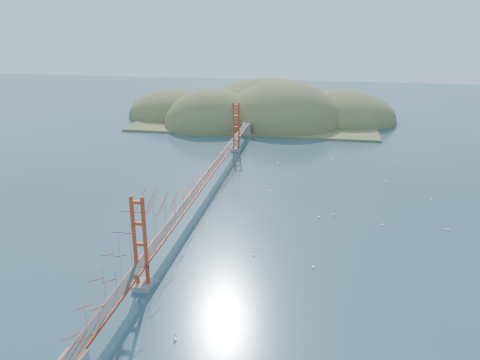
% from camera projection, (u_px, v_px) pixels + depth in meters
% --- Properties ---
extents(ground, '(320.00, 320.00, 0.00)m').
position_uv_depth(ground, '(205.00, 197.00, 83.42)').
color(ground, '#2C4558').
rests_on(ground, ground).
extents(bridge, '(2.20, 94.40, 12.00)m').
position_uv_depth(bridge, '(205.00, 159.00, 81.25)').
color(bridge, gray).
rests_on(bridge, ground).
extents(far_headlands, '(84.00, 58.00, 25.00)m').
position_uv_depth(far_headlands, '(266.00, 118.00, 146.62)').
color(far_headlands, brown).
rests_on(far_headlands, ground).
extents(sailboat_8, '(0.56, 0.56, 0.62)m').
position_uv_depth(sailboat_8, '(391.00, 158.00, 105.15)').
color(sailboat_8, white).
rests_on(sailboat_8, ground).
extents(sailboat_3, '(0.65, 0.57, 0.74)m').
position_uv_depth(sailboat_3, '(270.00, 191.00, 85.80)').
color(sailboat_3, white).
rests_on(sailboat_3, ground).
extents(sailboat_16, '(0.68, 0.68, 0.72)m').
position_uv_depth(sailboat_16, '(278.00, 163.00, 101.89)').
color(sailboat_16, white).
rests_on(sailboat_16, ground).
extents(sailboat_5, '(0.65, 0.65, 0.71)m').
position_uv_depth(sailboat_5, '(431.00, 199.00, 81.90)').
color(sailboat_5, white).
rests_on(sailboat_5, ground).
extents(sailboat_0, '(0.50, 0.50, 0.56)m').
position_uv_depth(sailboat_0, '(253.00, 254.00, 63.13)').
color(sailboat_0, white).
rests_on(sailboat_0, ground).
extents(sailboat_2, '(0.68, 0.68, 0.73)m').
position_uv_depth(sailboat_2, '(447.00, 229.00, 70.54)').
color(sailboat_2, white).
rests_on(sailboat_2, ground).
extents(sailboat_12, '(0.61, 0.58, 0.69)m').
position_uv_depth(sailboat_12, '(331.00, 158.00, 105.56)').
color(sailboat_12, white).
rests_on(sailboat_12, ground).
extents(sailboat_13, '(0.57, 0.57, 0.60)m').
position_uv_depth(sailboat_13, '(383.00, 224.00, 72.12)').
color(sailboat_13, white).
rests_on(sailboat_13, ground).
extents(sailboat_10, '(0.69, 0.69, 0.75)m').
position_uv_depth(sailboat_10, '(175.00, 338.00, 46.74)').
color(sailboat_10, white).
rests_on(sailboat_10, ground).
extents(sailboat_7, '(0.66, 0.66, 0.73)m').
position_uv_depth(sailboat_7, '(399.00, 162.00, 102.72)').
color(sailboat_7, white).
rests_on(sailboat_7, ground).
extents(sailboat_15, '(0.67, 0.67, 0.71)m').
position_uv_depth(sailboat_15, '(333.00, 159.00, 104.70)').
color(sailboat_15, white).
rests_on(sailboat_15, ground).
extents(sailboat_6, '(0.59, 0.59, 0.63)m').
position_uv_depth(sailboat_6, '(313.00, 266.00, 60.04)').
color(sailboat_6, white).
rests_on(sailboat_6, ground).
extents(sailboat_1, '(0.67, 0.67, 0.70)m').
position_uv_depth(sailboat_1, '(333.00, 214.00, 75.68)').
color(sailboat_1, white).
rests_on(sailboat_1, ground).
extents(sailboat_4, '(0.63, 0.64, 0.72)m').
position_uv_depth(sailboat_4, '(386.00, 181.00, 90.75)').
color(sailboat_4, white).
rests_on(sailboat_4, ground).
extents(sailboat_extra_0, '(0.68, 0.68, 0.71)m').
position_uv_depth(sailboat_extra_0, '(319.00, 217.00, 74.80)').
color(sailboat_extra_0, white).
rests_on(sailboat_extra_0, ground).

